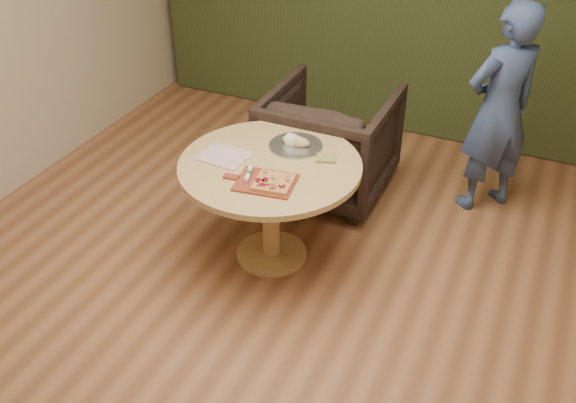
% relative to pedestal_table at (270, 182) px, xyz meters
% --- Properties ---
extents(room_shell, '(5.04, 6.04, 2.84)m').
position_rel_pedestal_table_xyz_m(room_shell, '(0.26, -0.67, 0.79)').
color(room_shell, '#9A613D').
rests_on(room_shell, ground).
extents(pedestal_table, '(1.17, 1.17, 0.75)m').
position_rel_pedestal_table_xyz_m(pedestal_table, '(0.00, 0.00, 0.00)').
color(pedestal_table, tan).
rests_on(pedestal_table, ground).
extents(pizza_paddle, '(0.46, 0.33, 0.01)m').
position_rel_pedestal_table_xyz_m(pizza_paddle, '(0.07, -0.23, 0.15)').
color(pizza_paddle, brown).
rests_on(pizza_paddle, pedestal_table).
extents(flatbread_pizza, '(0.25, 0.25, 0.04)m').
position_rel_pedestal_table_xyz_m(flatbread_pizza, '(0.14, -0.24, 0.17)').
color(flatbread_pizza, tan).
rests_on(flatbread_pizza, pizza_paddle).
extents(cutlery_roll, '(0.08, 0.20, 0.03)m').
position_rel_pedestal_table_xyz_m(cutlery_roll, '(-0.04, -0.21, 0.17)').
color(cutlery_roll, beige).
rests_on(cutlery_roll, pizza_paddle).
extents(newspaper, '(0.32, 0.27, 0.01)m').
position_rel_pedestal_table_xyz_m(newspaper, '(-0.30, -0.05, 0.15)').
color(newspaper, white).
rests_on(newspaper, pedestal_table).
extents(serving_tray, '(0.36, 0.36, 0.02)m').
position_rel_pedestal_table_xyz_m(serving_tray, '(0.07, 0.26, 0.15)').
color(serving_tray, silver).
rests_on(serving_tray, pedestal_table).
extents(bread_roll, '(0.19, 0.09, 0.09)m').
position_rel_pedestal_table_xyz_m(bread_roll, '(0.06, 0.26, 0.18)').
color(bread_roll, tan).
rests_on(bread_roll, serving_tray).
extents(green_packet, '(0.15, 0.13, 0.02)m').
position_rel_pedestal_table_xyz_m(green_packet, '(0.31, 0.18, 0.15)').
color(green_packet, olive).
rests_on(green_packet, pedestal_table).
extents(armchair, '(0.91, 0.86, 0.94)m').
position_rel_pedestal_table_xyz_m(armchair, '(0.04, 0.96, -0.14)').
color(armchair, black).
rests_on(armchair, ground).
extents(person_standing, '(0.68, 0.68, 1.60)m').
position_rel_pedestal_table_xyz_m(person_standing, '(1.21, 1.26, 0.19)').
color(person_standing, '#364C7B').
rests_on(person_standing, ground).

